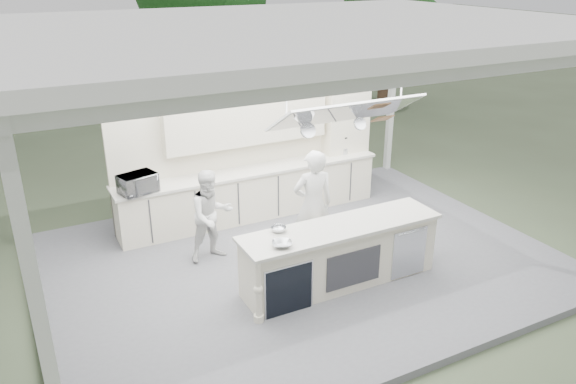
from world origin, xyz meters
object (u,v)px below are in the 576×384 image
demo_island (340,255)px  head_chef (313,205)px  sous_chef (211,216)px  back_counter (252,192)px

demo_island → head_chef: (0.06, 0.92, 0.44)m
demo_island → sous_chef: bearing=131.3°
head_chef → sous_chef: head_chef is taller
back_counter → sous_chef: bearing=-135.4°
demo_island → head_chef: bearing=86.2°
demo_island → back_counter: same height
demo_island → sous_chef: size_ratio=2.05×
back_counter → demo_island: bearing=-86.4°
demo_island → sous_chef: 2.15m
back_counter → sous_chef: sous_chef is taller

